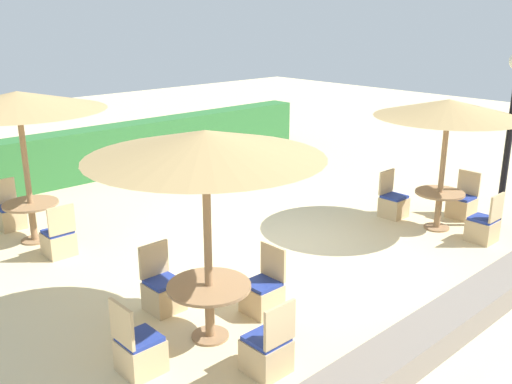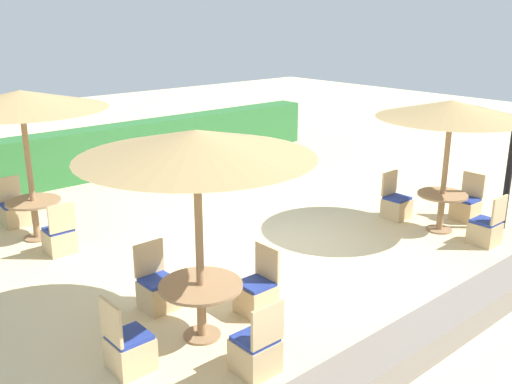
{
  "view_description": "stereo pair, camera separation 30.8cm",
  "coord_description": "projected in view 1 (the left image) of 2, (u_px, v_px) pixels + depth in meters",
  "views": [
    {
      "loc": [
        -6.62,
        -6.48,
        3.95
      ],
      "look_at": [
        0.0,
        0.6,
        0.9
      ],
      "focal_mm": 40.0,
      "sensor_mm": 36.0,
      "label": 1
    },
    {
      "loc": [
        -6.39,
        -6.69,
        3.95
      ],
      "look_at": [
        0.0,
        0.6,
        0.9
      ],
      "focal_mm": 40.0,
      "sensor_mm": 36.0,
      "label": 2
    }
  ],
  "objects": [
    {
      "name": "ground_plane",
      "position": [
        279.0,
        248.0,
        10.02
      ],
      "size": [
        40.0,
        40.0,
        0.0
      ],
      "primitive_type": "plane",
      "color": "beige"
    },
    {
      "name": "hedge_row",
      "position": [
        100.0,
        152.0,
        14.24
      ],
      "size": [
        13.0,
        0.7,
        1.24
      ],
      "primitive_type": "cube",
      "color": "#2D6B33",
      "rests_on": "ground_plane"
    },
    {
      "name": "stone_border",
      "position": [
        465.0,
        311.0,
        7.55
      ],
      "size": [
        10.0,
        0.56,
        0.37
      ],
      "primitive_type": "cube",
      "color": "slate",
      "rests_on": "ground_plane"
    },
    {
      "name": "parasol_front_left",
      "position": [
        205.0,
        145.0,
        6.53
      ],
      "size": [
        2.82,
        2.82,
        2.68
      ],
      "color": "#93704C",
      "rests_on": "ground_plane"
    },
    {
      "name": "round_table_front_left",
      "position": [
        209.0,
        296.0,
        7.11
      ],
      "size": [
        1.05,
        1.05,
        0.73
      ],
      "color": "#93704C",
      "rests_on": "ground_plane"
    },
    {
      "name": "patio_chair_front_left_north",
      "position": [
        163.0,
        292.0,
        7.89
      ],
      "size": [
        0.46,
        0.46,
        0.93
      ],
      "rotation": [
        0.0,
        0.0,
        3.14
      ],
      "color": "tan",
      "rests_on": "ground_plane"
    },
    {
      "name": "patio_chair_front_left_south",
      "position": [
        267.0,
        352.0,
        6.5
      ],
      "size": [
        0.46,
        0.46,
        0.93
      ],
      "color": "tan",
      "rests_on": "ground_plane"
    },
    {
      "name": "patio_chair_front_left_west",
      "position": [
        139.0,
        351.0,
        6.5
      ],
      "size": [
        0.46,
        0.46,
        0.93
      ],
      "rotation": [
        0.0,
        0.0,
        -1.57
      ],
      "color": "tan",
      "rests_on": "ground_plane"
    },
    {
      "name": "patio_chair_front_left_east",
      "position": [
        263.0,
        294.0,
        7.83
      ],
      "size": [
        0.46,
        0.46,
        0.93
      ],
      "rotation": [
        0.0,
        0.0,
        1.57
      ],
      "color": "tan",
      "rests_on": "ground_plane"
    },
    {
      "name": "parasol_front_right",
      "position": [
        449.0,
        109.0,
        10.26
      ],
      "size": [
        2.67,
        2.67,
        2.47
      ],
      "color": "#93704C",
      "rests_on": "ground_plane"
    },
    {
      "name": "round_table_front_right",
      "position": [
        439.0,
        201.0,
        10.79
      ],
      "size": [
        0.91,
        0.91,
        0.73
      ],
      "color": "#93704C",
      "rests_on": "ground_plane"
    },
    {
      "name": "patio_chair_front_right_east",
      "position": [
        462.0,
        205.0,
        11.47
      ],
      "size": [
        0.46,
        0.46,
        0.93
      ],
      "rotation": [
        0.0,
        0.0,
        1.57
      ],
      "color": "tan",
      "rests_on": "ground_plane"
    },
    {
      "name": "patio_chair_front_right_north",
      "position": [
        393.0,
        204.0,
        11.51
      ],
      "size": [
        0.46,
        0.46,
        0.93
      ],
      "rotation": [
        0.0,
        0.0,
        3.14
      ],
      "color": "tan",
      "rests_on": "ground_plane"
    },
    {
      "name": "patio_chair_front_right_south",
      "position": [
        483.0,
        228.0,
        10.25
      ],
      "size": [
        0.46,
        0.46,
        0.93
      ],
      "color": "tan",
      "rests_on": "ground_plane"
    },
    {
      "name": "parasol_back_left",
      "position": [
        18.0,
        101.0,
        9.59
      ],
      "size": [
        2.93,
        2.93,
        2.7
      ],
      "color": "#93704C",
      "rests_on": "ground_plane"
    },
    {
      "name": "round_table_back_left",
      "position": [
        32.0,
        212.0,
        10.18
      ],
      "size": [
        0.96,
        0.96,
        0.73
      ],
      "color": "#93704C",
      "rests_on": "ground_plane"
    },
    {
      "name": "patio_chair_back_left_north",
      "position": [
        10.0,
        215.0,
        10.9
      ],
      "size": [
        0.46,
        0.46,
        0.93
      ],
      "rotation": [
        0.0,
        0.0,
        3.14
      ],
      "color": "tan",
      "rests_on": "ground_plane"
    },
    {
      "name": "patio_chair_back_left_south",
      "position": [
        59.0,
        241.0,
        9.66
      ],
      "size": [
        0.46,
        0.46,
        0.93
      ],
      "color": "tan",
      "rests_on": "ground_plane"
    }
  ]
}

